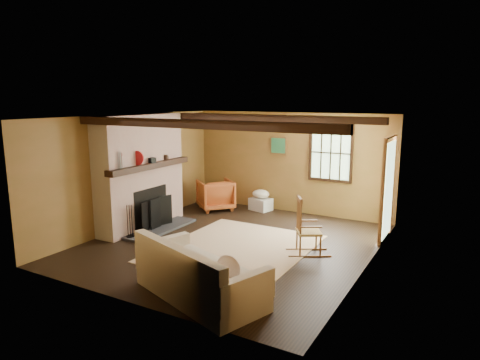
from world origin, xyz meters
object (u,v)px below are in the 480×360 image
Objects in this scene: fireplace at (141,176)px; armchair at (216,195)px; laundry_basket at (261,204)px; sofa at (197,278)px; rocking_chair at (307,230)px.

fireplace reaches higher than armchair.
fireplace is 4.80× the size of laundry_basket.
sofa is at bearing 70.21° from armchair.
rocking_chair is 2.48m from sofa.
rocking_chair is at bearing 100.20° from armchair.
armchair reaches higher than laundry_basket.
rocking_chair is 3.56m from armchair.
rocking_chair is 3.09m from laundry_basket.
fireplace reaches higher than sofa.
armchair is (-2.38, 4.18, 0.08)m from sofa.
sofa is (2.94, -2.18, -0.81)m from fireplace.
sofa is at bearing 132.44° from rocking_chair.
rocking_chair reaches higher than laundry_basket.
fireplace is 3.09m from laundry_basket.
rocking_chair is at bearing 92.77° from sofa.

